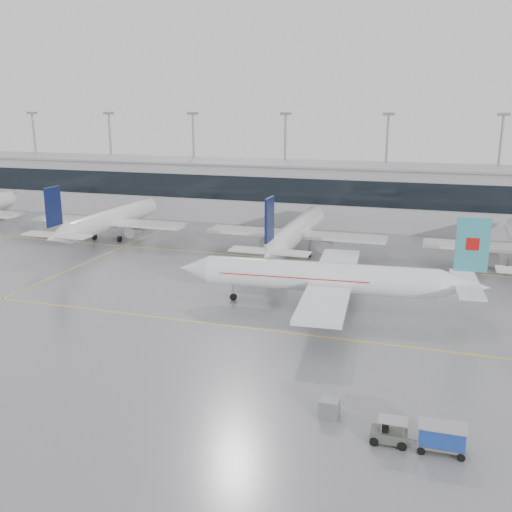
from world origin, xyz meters
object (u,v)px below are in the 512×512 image
(air_canada_jet, at_px, (330,278))
(baggage_cart, at_px, (442,436))
(baggage_tug, at_px, (389,434))
(gse_unit, at_px, (329,408))

(air_canada_jet, height_order, baggage_cart, air_canada_jet)
(air_canada_jet, xyz_separation_m, baggage_tug, (9.42, -27.27, -3.08))
(baggage_cart, xyz_separation_m, gse_unit, (-8.37, 2.24, -0.46))
(baggage_cart, bearing_deg, gse_unit, 164.30)
(air_canada_jet, height_order, baggage_tug, air_canada_jet)
(air_canada_jet, distance_m, gse_unit, 25.59)
(baggage_tug, bearing_deg, gse_unit, 153.68)
(baggage_tug, height_order, gse_unit, baggage_tug)
(air_canada_jet, relative_size, gse_unit, 25.26)
(baggage_cart, bearing_deg, air_canada_jet, 114.87)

